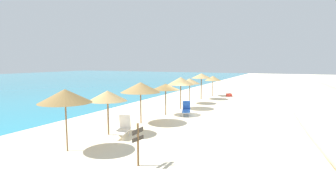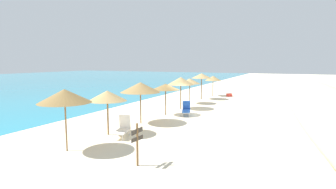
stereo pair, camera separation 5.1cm
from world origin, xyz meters
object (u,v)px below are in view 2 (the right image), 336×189
(beach_umbrella_0, at_px, (65,96))
(beach_umbrella_2, at_px, (140,87))
(beach_umbrella_4, at_px, (181,81))
(wooden_signpost, at_px, (137,141))
(beach_umbrella_6, at_px, (202,76))
(lounge_chair_0, at_px, (186,109))
(beach_umbrella_1, at_px, (107,96))
(beach_umbrella_7, at_px, (213,78))
(beach_umbrella_5, at_px, (190,81))
(beach_umbrella_3, at_px, (166,87))
(lounge_chair_1, at_px, (122,128))
(cooler_box, at_px, (229,95))

(beach_umbrella_0, distance_m, beach_umbrella_2, 6.47)
(beach_umbrella_4, height_order, wooden_signpost, beach_umbrella_4)
(beach_umbrella_6, height_order, lounge_chair_0, beach_umbrella_6)
(beach_umbrella_1, bearing_deg, beach_umbrella_7, -1.60)
(lounge_chair_0, bearing_deg, beach_umbrella_1, 55.29)
(beach_umbrella_1, bearing_deg, beach_umbrella_5, -0.57)
(beach_umbrella_1, bearing_deg, beach_umbrella_3, -4.42)
(beach_umbrella_1, xyz_separation_m, lounge_chair_1, (-0.04, -1.01, -1.75))
(beach_umbrella_0, xyz_separation_m, beach_umbrella_5, (16.04, -0.09, -0.35))
(lounge_chair_0, relative_size, lounge_chair_1, 1.06)
(beach_umbrella_7, xyz_separation_m, wooden_signpost, (-23.05, -3.43, -1.12))
(beach_umbrella_0, height_order, lounge_chair_0, beach_umbrella_0)
(beach_umbrella_1, distance_m, beach_umbrella_4, 9.66)
(beach_umbrella_5, xyz_separation_m, lounge_chair_1, (-12.92, -0.88, -1.75))
(beach_umbrella_5, bearing_deg, beach_umbrella_0, 179.66)
(beach_umbrella_3, distance_m, beach_umbrella_4, 3.10)
(beach_umbrella_2, distance_m, beach_umbrella_3, 3.28)
(beach_umbrella_1, height_order, beach_umbrella_5, beach_umbrella_1)
(beach_umbrella_7, bearing_deg, cooler_box, -77.92)
(lounge_chair_1, bearing_deg, beach_umbrella_4, -102.24)
(beach_umbrella_5, xyz_separation_m, beach_umbrella_7, (6.84, -0.42, -0.08))
(beach_umbrella_0, height_order, wooden_signpost, beach_umbrella_0)
(beach_umbrella_3, xyz_separation_m, lounge_chair_1, (-6.60, -0.50, -1.73))
(beach_umbrella_5, bearing_deg, lounge_chair_0, -162.00)
(beach_umbrella_1, height_order, beach_umbrella_4, beach_umbrella_4)
(beach_umbrella_2, bearing_deg, beach_umbrella_3, -5.53)
(beach_umbrella_3, bearing_deg, beach_umbrella_2, 174.47)
(beach_umbrella_3, height_order, lounge_chair_1, beach_umbrella_3)
(beach_umbrella_3, relative_size, lounge_chair_0, 1.56)
(beach_umbrella_1, xyz_separation_m, beach_umbrella_7, (19.72, -0.55, -0.08))
(lounge_chair_0, bearing_deg, beach_umbrella_7, -102.98)
(beach_umbrella_2, xyz_separation_m, beach_umbrella_4, (6.34, -0.31, 0.03))
(beach_umbrella_5, bearing_deg, cooler_box, -17.84)
(beach_umbrella_2, xyz_separation_m, beach_umbrella_5, (9.57, 0.06, -0.21))
(beach_umbrella_5, relative_size, wooden_signpost, 1.44)
(lounge_chair_0, bearing_deg, wooden_signpost, 81.38)
(beach_umbrella_2, distance_m, cooler_box, 17.13)
(beach_umbrella_7, bearing_deg, beach_umbrella_3, 179.81)
(beach_umbrella_7, bearing_deg, beach_umbrella_4, 179.69)
(beach_umbrella_6, bearing_deg, lounge_chair_1, -177.11)
(beach_umbrella_0, relative_size, beach_umbrella_3, 1.18)
(beach_umbrella_6, bearing_deg, cooler_box, -31.56)
(beach_umbrella_1, height_order, beach_umbrella_6, beach_umbrella_6)
(beach_umbrella_5, bearing_deg, wooden_signpost, -166.61)
(beach_umbrella_7, height_order, lounge_chair_1, beach_umbrella_7)
(beach_umbrella_7, bearing_deg, beach_umbrella_2, 178.75)
(beach_umbrella_6, relative_size, lounge_chair_1, 1.92)
(beach_umbrella_5, distance_m, beach_umbrella_6, 3.55)
(beach_umbrella_0, height_order, beach_umbrella_7, beach_umbrella_0)
(beach_umbrella_3, distance_m, wooden_signpost, 10.55)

